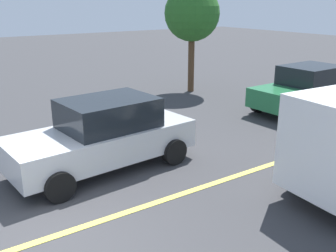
{
  "coord_description": "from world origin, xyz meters",
  "views": [
    {
      "loc": [
        -1.45,
        -5.84,
        3.85
      ],
      "look_at": [
        2.84,
        0.44,
        1.39
      ],
      "focal_mm": 41.66,
      "sensor_mm": 36.0,
      "label": 1
    }
  ],
  "objects": [
    {
      "name": "ground_plane",
      "position": [
        0.0,
        0.0,
        0.0
      ],
      "size": [
        80.0,
        80.0,
        0.0
      ],
      "primitive_type": "plane",
      "color": "#38383A"
    },
    {
      "name": "lane_marking_centre",
      "position": [
        3.0,
        0.0,
        0.01
      ],
      "size": [
        28.0,
        0.16,
        0.01
      ],
      "primitive_type": "cube",
      "color": "#E0D14C"
    },
    {
      "name": "car_green_behind_van",
      "position": [
        10.37,
        2.63,
        0.82
      ],
      "size": [
        4.27,
        2.11,
        1.64
      ],
      "color": "#236B3D",
      "rests_on": "ground_plane"
    },
    {
      "name": "car_silver_crossing",
      "position": [
        2.17,
        2.16,
        0.84
      ],
      "size": [
        4.51,
        2.29,
        1.68
      ],
      "color": "#B7BABF",
      "rests_on": "ground_plane"
    },
    {
      "name": "tree_centre_verge",
      "position": [
        8.93,
        7.57,
        3.29
      ],
      "size": [
        2.32,
        2.32,
        4.48
      ],
      "color": "#513823",
      "rests_on": "ground_plane"
    }
  ]
}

